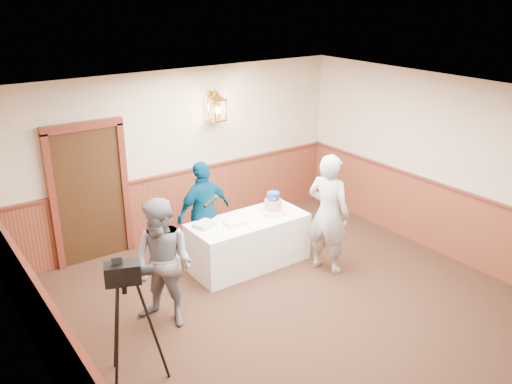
% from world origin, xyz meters
% --- Properties ---
extents(ground, '(7.00, 7.00, 0.00)m').
position_xyz_m(ground, '(0.00, 0.00, 0.00)').
color(ground, '#311B13').
rests_on(ground, ground).
extents(room_shell, '(6.02, 7.02, 2.81)m').
position_xyz_m(room_shell, '(-0.05, 0.45, 1.52)').
color(room_shell, '#BCA68D').
rests_on(room_shell, ground).
extents(display_table, '(1.80, 0.80, 0.75)m').
position_xyz_m(display_table, '(0.24, 1.90, 0.38)').
color(display_table, white).
rests_on(display_table, ground).
extents(tiered_cake, '(0.43, 0.43, 0.34)m').
position_xyz_m(tiered_cake, '(0.68, 1.87, 0.88)').
color(tiered_cake, '#F6E2BA').
rests_on(tiered_cake, display_table).
extents(sheet_cake_yellow, '(0.31, 0.24, 0.06)m').
position_xyz_m(sheet_cake_yellow, '(-0.03, 1.87, 0.78)').
color(sheet_cake_yellow, '#F4FA95').
rests_on(sheet_cake_yellow, display_table).
extents(sheet_cake_green, '(0.35, 0.31, 0.07)m').
position_xyz_m(sheet_cake_green, '(-0.43, 2.05, 0.78)').
color(sheet_cake_green, '#96C58B').
rests_on(sheet_cake_green, display_table).
extents(interviewer, '(1.56, 1.02, 1.67)m').
position_xyz_m(interviewer, '(-1.48, 1.23, 0.83)').
color(interviewer, slate).
rests_on(interviewer, ground).
extents(baker, '(0.63, 0.77, 1.81)m').
position_xyz_m(baker, '(1.11, 1.10, 0.91)').
color(baker, '#A5A4AA').
rests_on(baker, ground).
extents(assistant_p, '(0.98, 0.51, 1.61)m').
position_xyz_m(assistant_p, '(-0.23, 2.41, 0.80)').
color(assistant_p, '#013251').
rests_on(assistant_p, ground).
extents(tv_camera_rig, '(0.57, 0.53, 1.46)m').
position_xyz_m(tv_camera_rig, '(-2.29, 0.41, 0.65)').
color(tv_camera_rig, black).
rests_on(tv_camera_rig, ground).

